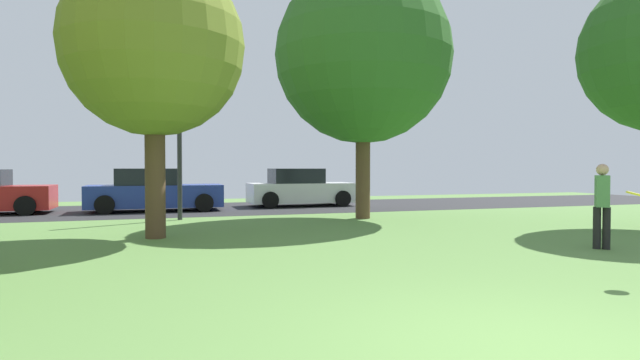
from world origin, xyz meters
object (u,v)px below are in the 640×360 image
Objects in this scene: maple_tree_far at (154,47)px; birch_tree_lone at (363,56)px; parked_car_white at (300,189)px; parked_car_blue at (154,192)px; street_lamp_post at (180,144)px; frisbee_disc at (637,194)px; person_thrower at (602,202)px.

maple_tree_far is 6.58m from birch_tree_lone.
parked_car_blue is at bearing -172.60° from parked_car_white.
parked_car_white is (5.59, 0.73, -0.00)m from parked_car_blue.
parked_car_white is at bearing 40.41° from street_lamp_post.
parked_car_blue is 3.82m from street_lamp_post.
frisbee_disc is (0.23, -9.03, -3.75)m from birch_tree_lone.
maple_tree_far is at bearing -156.83° from birch_tree_lone.
parked_car_white is 0.93× the size of street_lamp_post.
person_thrower reaches higher than parked_car_blue.
maple_tree_far is at bearing -78.62° from person_thrower.
parked_car_white is (-2.50, 12.22, -0.20)m from person_thrower.
frisbee_disc is 0.08× the size of street_lamp_post.
person_thrower is 0.35× the size of parked_car_blue.
person_thrower is 4.26× the size of frisbee_disc.
street_lamp_post is at bearing -139.59° from parked_car_white.
maple_tree_far is 16.20× the size of frisbee_disc.
street_lamp_post reaches higher than person_thrower.
street_lamp_post is at bearing 118.25° from frisbee_disc.
birch_tree_lone is 6.92m from parked_car_white.
birch_tree_lone reaches higher than person_thrower.
parked_car_white is at bearing 7.40° from parked_car_blue.
person_thrower is at bearing -73.24° from birch_tree_lone.
frisbee_disc is (6.24, -6.45, -2.99)m from maple_tree_far.
parked_car_white is at bearing 94.82° from birch_tree_lone.
street_lamp_post is (-5.55, 10.33, 1.07)m from frisbee_disc.
street_lamp_post is at bearing 166.25° from birch_tree_lone.
street_lamp_post is (-7.36, 8.09, 1.36)m from person_thrower.
person_thrower is 0.36× the size of street_lamp_post.
birch_tree_lone is at bearing 91.45° from frisbee_disc.
birch_tree_lone is 1.82× the size of parked_car_white.
birch_tree_lone reaches higher than frisbee_disc.
maple_tree_far reaches higher than parked_car_blue.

